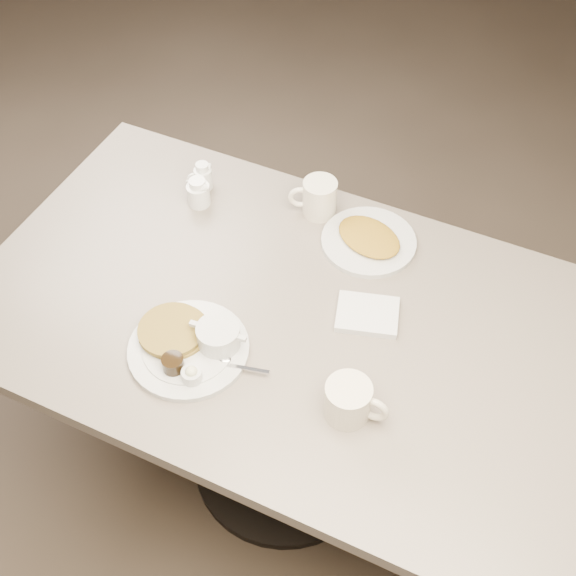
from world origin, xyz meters
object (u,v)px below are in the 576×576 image
at_px(main_plate, 192,343).
at_px(coffee_mug_far, 318,198).
at_px(coffee_mug_near, 350,401).
at_px(creamer_left, 203,177).
at_px(hash_plate, 369,240).
at_px(creamer_right, 198,193).
at_px(diner_table, 285,354).

height_order(main_plate, coffee_mug_far, coffee_mug_far).
bearing_deg(coffee_mug_near, creamer_left, 142.00).
bearing_deg(hash_plate, coffee_mug_near, -73.63).
relative_size(coffee_mug_near, hash_plate, 0.46).
distance_m(main_plate, creamer_right, 0.48).
xyz_separation_m(main_plate, coffee_mug_far, (0.08, 0.53, 0.03)).
distance_m(diner_table, coffee_mug_far, 0.42).
height_order(creamer_left, hash_plate, creamer_left).
relative_size(creamer_right, hash_plate, 0.28).
distance_m(creamer_left, hash_plate, 0.49).
bearing_deg(diner_table, coffee_mug_far, 100.88).
bearing_deg(creamer_right, coffee_mug_near, -35.26).
relative_size(coffee_mug_near, coffee_mug_far, 1.04).
relative_size(coffee_mug_far, creamer_left, 1.72).
bearing_deg(coffee_mug_near, main_plate, 179.56).
relative_size(creamer_left, hash_plate, 0.25).
bearing_deg(creamer_right, creamer_left, 107.98).
xyz_separation_m(diner_table, creamer_right, (-0.37, 0.24, 0.21)).
bearing_deg(creamer_left, creamer_right, -72.02).
bearing_deg(diner_table, main_plate, -128.30).
distance_m(diner_table, creamer_right, 0.49).
height_order(diner_table, main_plate, main_plate).
relative_size(main_plate, coffee_mug_far, 2.51).
distance_m(diner_table, hash_plate, 0.36).
xyz_separation_m(creamer_left, hash_plate, (0.49, -0.01, -0.02)).
bearing_deg(main_plate, creamer_left, 116.62).
xyz_separation_m(diner_table, creamer_left, (-0.39, 0.30, 0.21)).
relative_size(coffee_mug_near, creamer_left, 1.79).
distance_m(main_plate, coffee_mug_far, 0.54).
distance_m(diner_table, main_plate, 0.30).
relative_size(main_plate, coffee_mug_near, 2.42).
bearing_deg(creamer_left, diner_table, -38.10).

